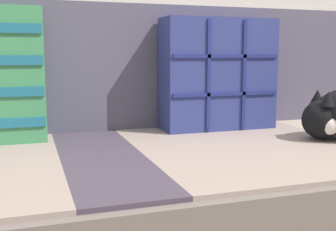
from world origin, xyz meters
name	(u,v)px	position (x,y,z in m)	size (l,w,h in m)	color
couch	(173,211)	(0.00, 0.10, 0.19)	(2.00, 0.89, 0.38)	#3D3838
sofa_backrest	(139,67)	(0.00, 0.48, 0.59)	(1.96, 0.14, 0.42)	#514C60
throw_pillow_quilted	(218,74)	(0.24, 0.33, 0.56)	(0.39, 0.14, 0.38)	navy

